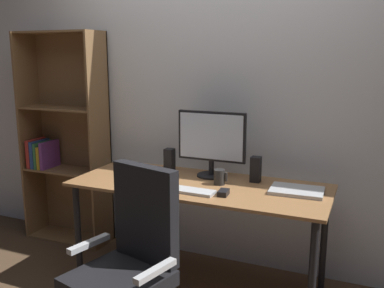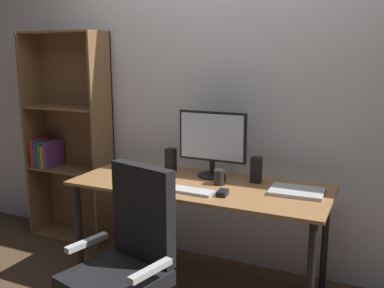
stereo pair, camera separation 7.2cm
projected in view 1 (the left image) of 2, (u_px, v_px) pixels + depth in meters
name	position (u px, v px, depth m)	size (l,w,h in m)	color
ground_plane	(199.00, 286.00, 2.96)	(12.00, 12.00, 0.00)	#4C3826
back_wall	(225.00, 92.00, 3.15)	(6.40, 0.10, 2.60)	silver
desk	(199.00, 196.00, 2.82)	(1.68, 0.68, 0.74)	olive
monitor	(211.00, 140.00, 2.92)	(0.48, 0.20, 0.45)	black
keyboard	(192.00, 191.00, 2.62)	(0.29, 0.11, 0.02)	#B7BABC
mouse	(223.00, 193.00, 2.57)	(0.06, 0.10, 0.03)	black
coffee_mug	(219.00, 177.00, 2.78)	(0.09, 0.07, 0.10)	black
laptop	(297.00, 191.00, 2.62)	(0.32, 0.23, 0.02)	#B7BABC
speaker_left	(170.00, 160.00, 3.07)	(0.06, 0.07, 0.17)	black
speaker_right	(256.00, 169.00, 2.83)	(0.06, 0.07, 0.17)	black
paper_sheet	(146.00, 187.00, 2.74)	(0.21, 0.30, 0.00)	white
office_chair	(129.00, 274.00, 2.21)	(0.57, 0.56, 1.01)	#B7BABC
bookshelf	(64.00, 141.00, 3.61)	(0.73, 0.28, 1.75)	brown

